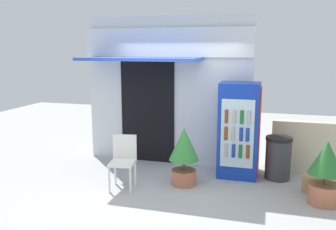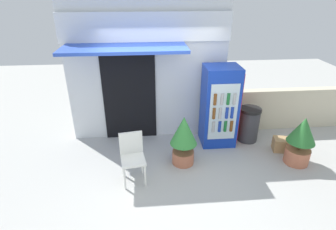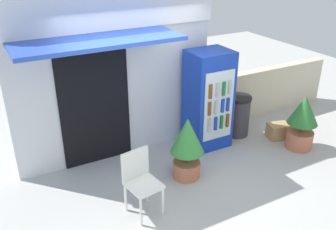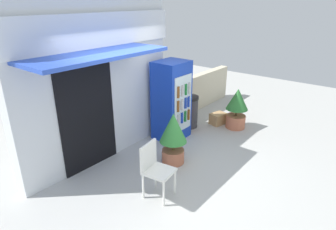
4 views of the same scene
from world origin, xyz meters
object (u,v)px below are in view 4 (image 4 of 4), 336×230
at_px(plastic_chair, 155,166).
at_px(potted_plant_curbside, 237,107).
at_px(trash_bin, 189,111).
at_px(drink_cooler, 172,101).
at_px(potted_plant_near_shop, 173,135).
at_px(cardboard_box, 218,119).

bearing_deg(plastic_chair, potted_plant_curbside, 3.55).
distance_m(plastic_chair, trash_bin, 2.83).
xyz_separation_m(drink_cooler, potted_plant_near_shop, (-0.88, -0.73, -0.29)).
height_order(trash_bin, cardboard_box, trash_bin).
distance_m(plastic_chair, potted_plant_curbside, 3.26).
bearing_deg(drink_cooler, potted_plant_near_shop, -140.45).
bearing_deg(potted_plant_near_shop, drink_cooler, 39.55).
distance_m(drink_cooler, trash_bin, 0.87).
height_order(drink_cooler, trash_bin, drink_cooler).
height_order(plastic_chair, potted_plant_curbside, potted_plant_curbside).
xyz_separation_m(plastic_chair, potted_plant_near_shop, (0.98, 0.39, 0.07)).
distance_m(drink_cooler, potted_plant_near_shop, 1.18).
relative_size(drink_cooler, plastic_chair, 1.95).
distance_m(plastic_chair, potted_plant_near_shop, 1.06).
xyz_separation_m(potted_plant_curbside, trash_bin, (-0.68, 0.95, -0.16)).
xyz_separation_m(drink_cooler, plastic_chair, (-1.86, -1.12, -0.36)).
bearing_deg(trash_bin, potted_plant_near_shop, -154.44).
relative_size(potted_plant_near_shop, trash_bin, 1.30).
bearing_deg(trash_bin, plastic_chair, -155.85).
distance_m(trash_bin, cardboard_box, 0.83).
distance_m(potted_plant_near_shop, cardboard_box, 2.26).
relative_size(potted_plant_curbside, cardboard_box, 2.58).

